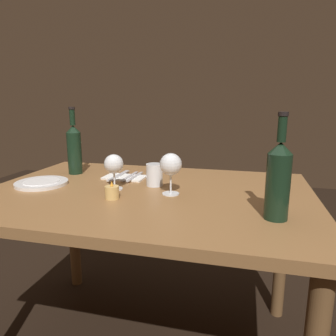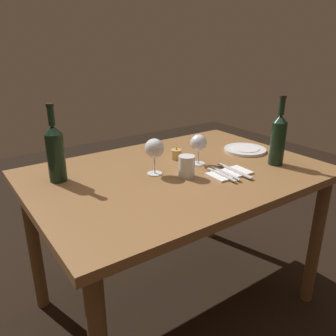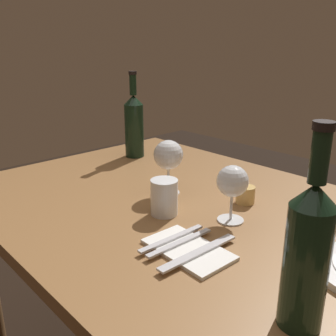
# 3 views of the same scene
# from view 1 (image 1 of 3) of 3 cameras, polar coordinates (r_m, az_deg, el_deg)

# --- Properties ---
(dining_table) EXTENTS (1.30, 0.90, 0.74)m
(dining_table) POSITION_cam_1_polar(r_m,az_deg,el_deg) (1.28, -3.90, -7.97)
(dining_table) COLOR olive
(dining_table) RESTS_ON ground
(wine_glass_left) EXTENTS (0.08, 0.08, 0.14)m
(wine_glass_left) POSITION_cam_1_polar(r_m,az_deg,el_deg) (1.27, -9.90, 0.58)
(wine_glass_left) COLOR white
(wine_glass_left) RESTS_ON dining_table
(wine_glass_right) EXTENTS (0.08, 0.08, 0.16)m
(wine_glass_right) POSITION_cam_1_polar(r_m,az_deg,el_deg) (1.18, 0.51, 0.51)
(wine_glass_right) COLOR white
(wine_glass_right) RESTS_ON dining_table
(wine_bottle) EXTENTS (0.07, 0.07, 0.32)m
(wine_bottle) POSITION_cam_1_polar(r_m,az_deg,el_deg) (0.98, 19.54, -1.88)
(wine_bottle) COLOR black
(wine_bottle) RESTS_ON dining_table
(wine_bottle_second) EXTENTS (0.07, 0.07, 0.32)m
(wine_bottle_second) POSITION_cam_1_polar(r_m,az_deg,el_deg) (1.58, -16.80, 3.53)
(wine_bottle_second) COLOR black
(wine_bottle_second) RESTS_ON dining_table
(water_tumbler) EXTENTS (0.07, 0.07, 0.09)m
(water_tumbler) POSITION_cam_1_polar(r_m,az_deg,el_deg) (1.32, -2.49, -1.44)
(water_tumbler) COLOR white
(water_tumbler) RESTS_ON dining_table
(votive_candle) EXTENTS (0.05, 0.05, 0.07)m
(votive_candle) POSITION_cam_1_polar(r_m,az_deg,el_deg) (1.16, -10.21, -4.48)
(votive_candle) COLOR #DBB266
(votive_candle) RESTS_ON dining_table
(dinner_plate) EXTENTS (0.22, 0.22, 0.02)m
(dinner_plate) POSITION_cam_1_polar(r_m,az_deg,el_deg) (1.44, -22.13, -2.53)
(dinner_plate) COLOR white
(dinner_plate) RESTS_ON dining_table
(folded_napkin) EXTENTS (0.19, 0.12, 0.01)m
(folded_napkin) POSITION_cam_1_polar(r_m,az_deg,el_deg) (1.46, -7.93, -1.69)
(folded_napkin) COLOR white
(folded_napkin) RESTS_ON dining_table
(fork_inner) EXTENTS (0.02, 0.18, 0.00)m
(fork_inner) POSITION_cam_1_polar(r_m,az_deg,el_deg) (1.45, -7.02, -1.50)
(fork_inner) COLOR silver
(fork_inner) RESTS_ON folded_napkin
(fork_outer) EXTENTS (0.02, 0.18, 0.00)m
(fork_outer) POSITION_cam_1_polar(r_m,az_deg,el_deg) (1.44, -6.10, -1.56)
(fork_outer) COLOR silver
(fork_outer) RESTS_ON folded_napkin
(table_knife) EXTENTS (0.03, 0.21, 0.00)m
(table_knife) POSITION_cam_1_polar(r_m,az_deg,el_deg) (1.47, -9.03, -1.37)
(table_knife) COLOR silver
(table_knife) RESTS_ON folded_napkin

